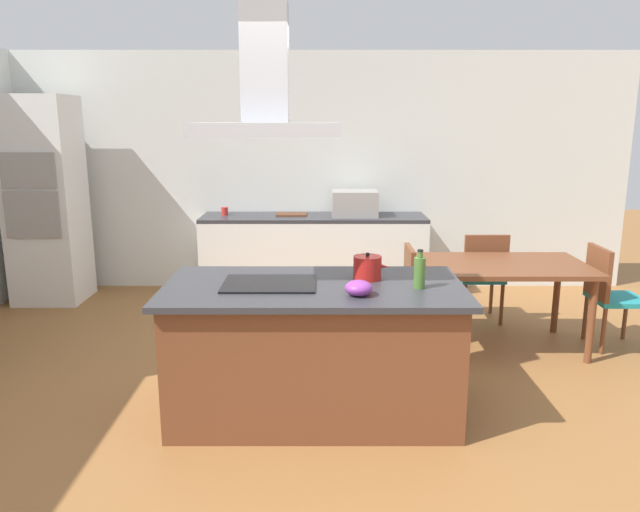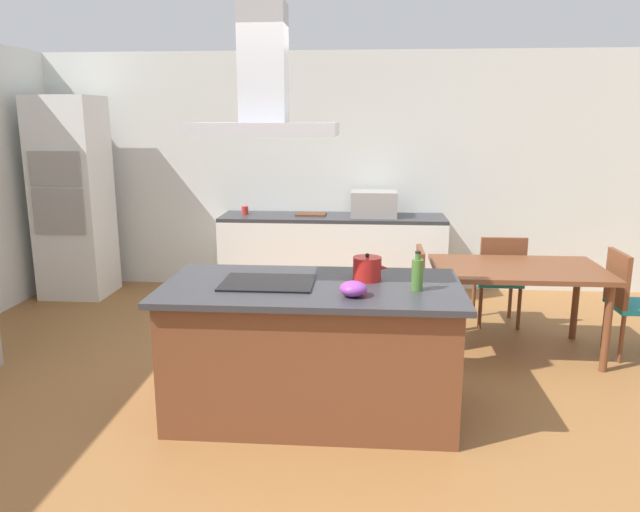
% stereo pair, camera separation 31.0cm
% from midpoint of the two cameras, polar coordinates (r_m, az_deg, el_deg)
% --- Properties ---
extents(ground, '(16.00, 16.00, 0.00)m').
position_cam_midpoint_polar(ground, '(5.64, -1.77, -7.48)').
color(ground, '#936033').
extents(wall_back, '(7.20, 0.10, 2.70)m').
position_cam_midpoint_polar(wall_back, '(7.07, -1.35, 7.87)').
color(wall_back, silver).
rests_on(wall_back, ground).
extents(kitchen_island, '(1.95, 1.00, 0.90)m').
position_cam_midpoint_polar(kitchen_island, '(4.08, -2.55, -8.79)').
color(kitchen_island, brown).
rests_on(kitchen_island, ground).
extents(cooktop, '(0.60, 0.44, 0.01)m').
position_cam_midpoint_polar(cooktop, '(3.96, -6.80, -2.62)').
color(cooktop, black).
rests_on(cooktop, kitchen_island).
extents(tea_kettle, '(0.24, 0.19, 0.18)m').
position_cam_midpoint_polar(tea_kettle, '(4.05, 2.57, -1.13)').
color(tea_kettle, '#B21E19').
rests_on(tea_kettle, kitchen_island).
extents(olive_oil_bottle, '(0.07, 0.07, 0.25)m').
position_cam_midpoint_polar(olive_oil_bottle, '(3.85, 7.35, -1.53)').
color(olive_oil_bottle, '#47722D').
rests_on(olive_oil_bottle, kitchen_island).
extents(mixing_bowl, '(0.17, 0.17, 0.09)m').
position_cam_midpoint_polar(mixing_bowl, '(3.68, 1.50, -3.06)').
color(mixing_bowl, purple).
rests_on(mixing_bowl, kitchen_island).
extents(back_counter, '(2.50, 0.62, 0.90)m').
position_cam_midpoint_polar(back_counter, '(6.84, -1.65, 0.07)').
color(back_counter, white).
rests_on(back_counter, ground).
extents(countertop_microwave, '(0.50, 0.38, 0.28)m').
position_cam_midpoint_polar(countertop_microwave, '(6.73, 2.22, 4.97)').
color(countertop_microwave, '#9E9993').
rests_on(countertop_microwave, back_counter).
extents(coffee_mug_red, '(0.08, 0.08, 0.09)m').
position_cam_midpoint_polar(coffee_mug_red, '(6.90, -10.01, 4.18)').
color(coffee_mug_red, red).
rests_on(coffee_mug_red, back_counter).
extents(cutting_board, '(0.34, 0.24, 0.02)m').
position_cam_midpoint_polar(cutting_board, '(6.81, -3.77, 3.93)').
color(cutting_board, '#59331E').
rests_on(cutting_board, back_counter).
extents(wall_oven_stack, '(0.70, 0.66, 2.20)m').
position_cam_midpoint_polar(wall_oven_stack, '(7.19, -25.35, 4.75)').
color(wall_oven_stack, white).
rests_on(wall_oven_stack, ground).
extents(dining_table, '(1.40, 0.90, 0.75)m').
position_cam_midpoint_polar(dining_table, '(5.36, 15.61, -1.56)').
color(dining_table, brown).
rests_on(dining_table, ground).
extents(chair_at_left_end, '(0.42, 0.42, 0.89)m').
position_cam_midpoint_polar(chair_at_left_end, '(5.24, 5.79, -3.29)').
color(chair_at_left_end, teal).
rests_on(chair_at_left_end, ground).
extents(chair_facing_back_wall, '(0.42, 0.42, 0.89)m').
position_cam_midpoint_polar(chair_facing_back_wall, '(6.03, 13.89, -1.47)').
color(chair_facing_back_wall, teal).
rests_on(chair_facing_back_wall, ground).
extents(chair_at_right_end, '(0.42, 0.42, 0.89)m').
position_cam_midpoint_polar(chair_at_right_end, '(5.71, 24.41, -3.03)').
color(chair_at_right_end, teal).
rests_on(chair_at_right_end, ground).
extents(range_hood, '(0.90, 0.55, 0.78)m').
position_cam_midpoint_polar(range_hood, '(3.82, -7.28, 14.95)').
color(range_hood, '#ADADB2').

